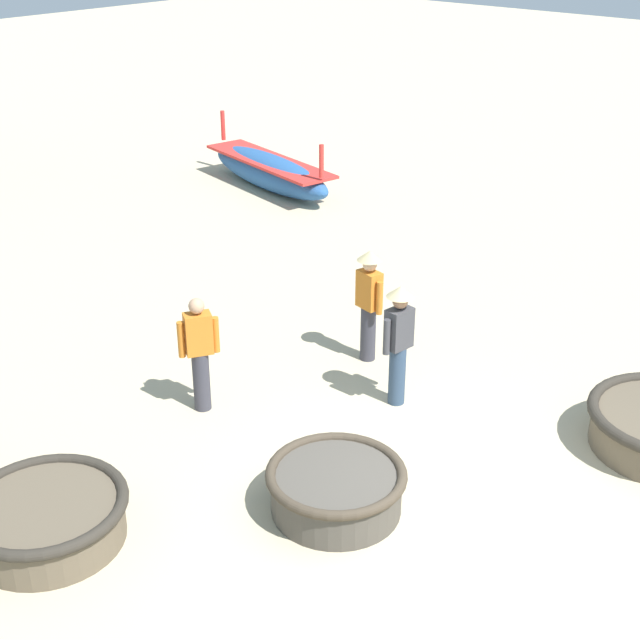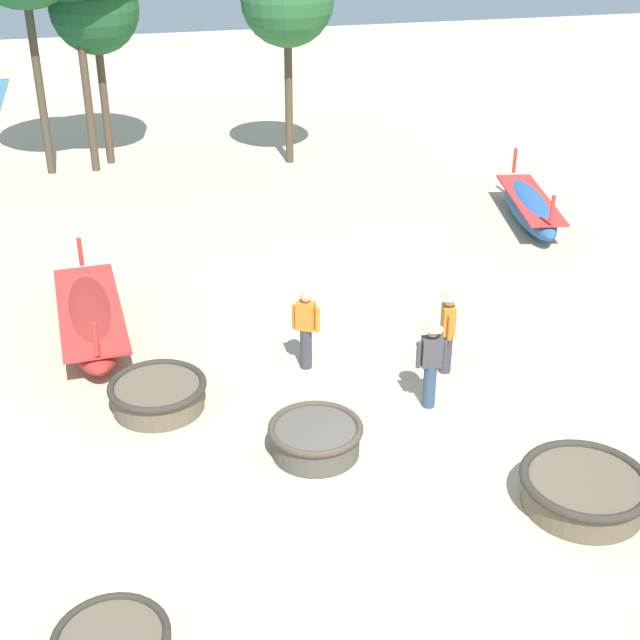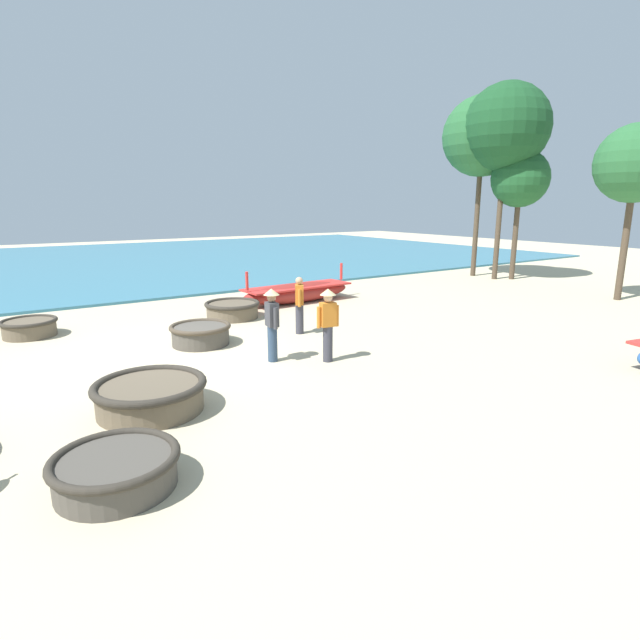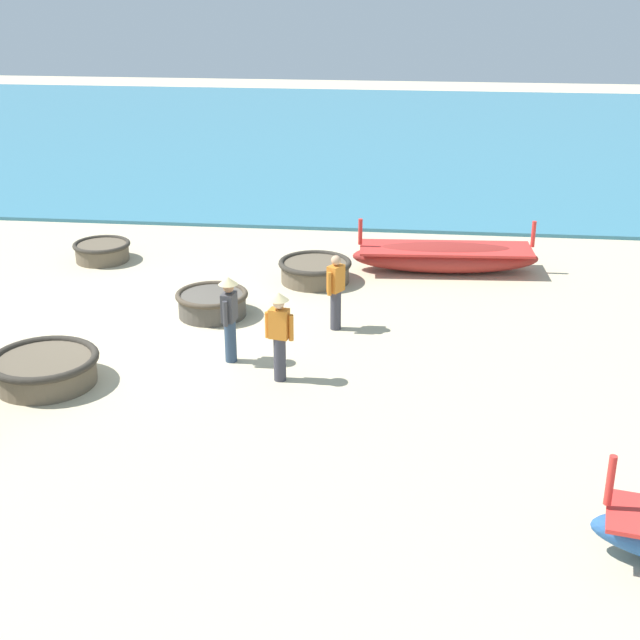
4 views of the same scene
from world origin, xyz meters
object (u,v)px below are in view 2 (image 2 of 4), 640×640
object	(u,v)px
coracle_front_left	(158,394)
tree_tall_back	(287,0)
long_boat_ochre_hull	(91,318)
tree_right_mid	(94,10)
fisherman_standing_right	(306,328)
fisherman_crouching	(448,326)
coracle_tilted	(584,489)
coracle_weathered	(316,438)
fisherman_standing_left	(431,358)
long_boat_blue_hull	(529,207)

from	to	relation	value
coracle_front_left	tree_tall_back	xyz separation A→B (m)	(5.11, 13.21, 4.56)
long_boat_ochre_hull	tree_right_mid	distance (m)	12.20
fisherman_standing_right	fisherman_crouching	world-z (taller)	fisherman_crouching
coracle_tilted	fisherman_crouching	size ratio (longest dim) A/B	1.15
coracle_weathered	fisherman_standing_left	distance (m)	2.49
coracle_front_left	long_boat_ochre_hull	size ratio (longest dim) A/B	0.38
coracle_front_left	long_boat_blue_hull	distance (m)	12.15
coracle_front_left	fisherman_standing_right	xyz separation A→B (m)	(2.80, 0.75, 0.55)
coracle_front_left	tree_right_mid	distance (m)	15.08
coracle_weathered	long_boat_blue_hull	xyz separation A→B (m)	(7.79, 8.60, 0.12)
long_boat_ochre_hull	tree_tall_back	world-z (taller)	tree_tall_back
coracle_front_left	coracle_weathered	bearing A→B (deg)	-39.10
long_boat_ochre_hull	long_boat_blue_hull	bearing A→B (deg)	18.08
fisherman_standing_right	fisherman_standing_left	size ratio (longest dim) A/B	0.94
coracle_front_left	tree_tall_back	bearing A→B (deg)	68.84
coracle_weathered	fisherman_standing_left	xyz separation A→B (m)	(2.23, 0.86, 0.67)
long_boat_blue_hull	tree_right_mid	bearing A→B (deg)	143.50
coracle_tilted	tree_tall_back	size ratio (longest dim) A/B	0.31
fisherman_standing_left	tree_tall_back	size ratio (longest dim) A/B	0.27
fisherman_crouching	coracle_tilted	bearing A→B (deg)	-81.66
coracle_tilted	fisherman_standing_right	distance (m)	5.79
long_boat_blue_hull	fisherman_crouching	xyz separation A→B (m)	(-4.86, -6.70, 0.56)
long_boat_ochre_hull	coracle_tilted	bearing A→B (deg)	-45.75
long_boat_ochre_hull	tree_right_mid	world-z (taller)	tree_right_mid
coracle_weathered	long_boat_blue_hull	distance (m)	11.60
coracle_front_left	coracle_tilted	world-z (taller)	coracle_tilted
coracle_tilted	tree_tall_back	distance (m)	17.94
coracle_tilted	coracle_front_left	bearing A→B (deg)	144.95
fisherman_standing_right	fisherman_crouching	bearing A→B (deg)	-17.10
coracle_front_left	fisherman_standing_right	size ratio (longest dim) A/B	1.09
fisherman_standing_left	tree_right_mid	bearing A→B (deg)	107.66
coracle_tilted	fisherman_standing_right	xyz separation A→B (m)	(-3.08, 4.88, 0.54)
fisherman_standing_right	fisherman_standing_left	world-z (taller)	fisherman_standing_left
coracle_front_left	fisherman_standing_left	size ratio (longest dim) A/B	1.02
fisherman_crouching	tree_right_mid	distance (m)	15.94
fisherman_standing_right	coracle_front_left	bearing A→B (deg)	-165.03
fisherman_standing_left	tree_tall_back	distance (m)	14.79
coracle_front_left	fisherman_standing_left	bearing A→B (deg)	-12.89
fisherman_standing_left	long_boat_ochre_hull	bearing A→B (deg)	144.30
long_boat_ochre_hull	fisherman_standing_left	size ratio (longest dim) A/B	2.71
fisherman_standing_right	fisherman_standing_left	xyz separation A→B (m)	(1.78, -1.80, 0.12)
coracle_weathered	fisherman_crouching	world-z (taller)	fisherman_crouching
tree_right_mid	long_boat_ochre_hull	bearing A→B (deg)	-93.68
coracle_weathered	fisherman_crouching	size ratio (longest dim) A/B	0.92
fisherman_standing_right	tree_tall_back	xyz separation A→B (m)	(2.31, 12.46, 4.01)
coracle_weathered	fisherman_crouching	xyz separation A→B (m)	(2.93, 1.90, 0.67)
coracle_tilted	fisherman_standing_left	size ratio (longest dim) A/B	1.15
coracle_weathered	fisherman_standing_right	size ratio (longest dim) A/B	0.98
coracle_tilted	tree_right_mid	size ratio (longest dim) A/B	0.33
coracle_weathered	tree_tall_back	size ratio (longest dim) A/B	0.25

